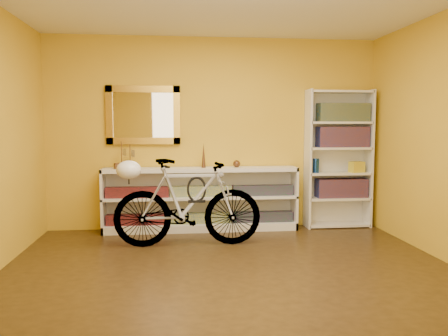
{
  "coord_description": "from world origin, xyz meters",
  "views": [
    {
      "loc": [
        -0.53,
        -4.21,
        1.42
      ],
      "look_at": [
        0.0,
        0.7,
        0.95
      ],
      "focal_mm": 36.34,
      "sensor_mm": 36.0,
      "label": 1
    }
  ],
  "objects": [
    {
      "name": "floor",
      "position": [
        0.0,
        0.0,
        -0.01
      ],
      "size": [
        4.5,
        4.0,
        0.01
      ],
      "primitive_type": "cube",
      "color": "black",
      "rests_on": "ground"
    },
    {
      "name": "back_wall",
      "position": [
        0.0,
        2.0,
        1.3
      ],
      "size": [
        4.5,
        0.01,
        2.6
      ],
      "primitive_type": "cube",
      "color": "gold",
      "rests_on": "ground"
    },
    {
      "name": "gilt_mirror",
      "position": [
        -0.95,
        1.97,
        1.55
      ],
      "size": [
        0.98,
        0.06,
        0.78
      ],
      "primitive_type": "cube",
      "color": "olive",
      "rests_on": "back_wall"
    },
    {
      "name": "wall_socket",
      "position": [
        0.9,
        1.99,
        0.25
      ],
      "size": [
        0.09,
        0.02,
        0.09
      ],
      "primitive_type": "cube",
      "color": "silver",
      "rests_on": "back_wall"
    },
    {
      "name": "console_unit",
      "position": [
        -0.19,
        1.81,
        0.42
      ],
      "size": [
        2.6,
        0.35,
        0.85
      ],
      "primitive_type": null,
      "color": "silver",
      "rests_on": "floor"
    },
    {
      "name": "cd_row_lower",
      "position": [
        -0.19,
        1.79,
        0.17
      ],
      "size": [
        2.5,
        0.13,
        0.14
      ],
      "primitive_type": "cube",
      "color": "black",
      "rests_on": "console_unit"
    },
    {
      "name": "cd_row_upper",
      "position": [
        -0.19,
        1.79,
        0.54
      ],
      "size": [
        2.5,
        0.13,
        0.14
      ],
      "primitive_type": "cube",
      "color": "navy",
      "rests_on": "console_unit"
    },
    {
      "name": "model_ship",
      "position": [
        -1.17,
        1.81,
        1.03
      ],
      "size": [
        0.32,
        0.2,
        0.35
      ],
      "primitive_type": null,
      "rotation": [
        0.0,
        0.0,
        0.33
      ],
      "color": "#442613",
      "rests_on": "console_unit"
    },
    {
      "name": "toy_car",
      "position": [
        -0.66,
        1.81,
        0.85
      ],
      "size": [
        0.0,
        0.0,
        0.0
      ],
      "primitive_type": "imported",
      "rotation": [
        0.0,
        0.0,
        1.57
      ],
      "color": "black",
      "rests_on": "console_unit"
    },
    {
      "name": "bronze_ornament",
      "position": [
        -0.15,
        1.81,
        1.01
      ],
      "size": [
        0.06,
        0.06,
        0.33
      ],
      "primitive_type": "cone",
      "color": "#52321C",
      "rests_on": "console_unit"
    },
    {
      "name": "decorative_orb",
      "position": [
        0.29,
        1.81,
        0.9
      ],
      "size": [
        0.1,
        0.1,
        0.1
      ],
      "primitive_type": "sphere",
      "color": "#52321C",
      "rests_on": "console_unit"
    },
    {
      "name": "bookcase",
      "position": [
        1.72,
        1.84,
        0.95
      ],
      "size": [
        0.9,
        0.3,
        1.9
      ],
      "primitive_type": null,
      "color": "silver",
      "rests_on": "floor"
    },
    {
      "name": "book_row_a",
      "position": [
        1.77,
        1.84,
        0.55
      ],
      "size": [
        0.7,
        0.22,
        0.26
      ],
      "primitive_type": "cube",
      "color": "maroon",
      "rests_on": "bookcase"
    },
    {
      "name": "book_row_b",
      "position": [
        1.77,
        1.84,
        1.25
      ],
      "size": [
        0.7,
        0.22,
        0.28
      ],
      "primitive_type": "cube",
      "color": "maroon",
      "rests_on": "bookcase"
    },
    {
      "name": "book_row_c",
      "position": [
        1.77,
        1.84,
        1.59
      ],
      "size": [
        0.7,
        0.22,
        0.25
      ],
      "primitive_type": "cube",
      "color": "navy",
      "rests_on": "bookcase"
    },
    {
      "name": "travel_mug",
      "position": [
        1.39,
        1.82,
        0.86
      ],
      "size": [
        0.09,
        0.09,
        0.2
      ],
      "primitive_type": "cylinder",
      "color": "#153C97",
      "rests_on": "bookcase"
    },
    {
      "name": "red_tin",
      "position": [
        1.52,
        1.87,
        1.55
      ],
      "size": [
        0.16,
        0.16,
        0.18
      ],
      "primitive_type": "cube",
      "rotation": [
        0.0,
        0.0,
        -0.17
      ],
      "color": "maroon",
      "rests_on": "bookcase"
    },
    {
      "name": "yellow_bag",
      "position": [
        1.97,
        1.8,
        0.84
      ],
      "size": [
        0.22,
        0.18,
        0.15
      ],
      "primitive_type": "cube",
      "rotation": [
        0.0,
        0.0,
        0.29
      ],
      "color": "gold",
      "rests_on": "bookcase"
    },
    {
      "name": "bicycle",
      "position": [
        -0.39,
        1.03,
        0.52
      ],
      "size": [
        0.46,
        1.76,
        1.03
      ],
      "primitive_type": "imported",
      "rotation": [
        0.0,
        0.0,
        1.58
      ],
      "color": "silver",
      "rests_on": "floor"
    },
    {
      "name": "helmet",
      "position": [
        -1.06,
        1.03,
        0.91
      ],
      "size": [
        0.29,
        0.27,
        0.22
      ],
      "primitive_type": "ellipsoid",
      "color": "white",
      "rests_on": "bicycle"
    },
    {
      "name": "u_lock",
      "position": [
        -0.29,
        1.03,
        0.67
      ],
      "size": [
        0.23,
        0.02,
        0.23
      ],
      "primitive_type": "torus",
      "rotation": [
        1.57,
        0.0,
        0.0
      ],
      "color": "black",
      "rests_on": "bicycle"
    }
  ]
}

